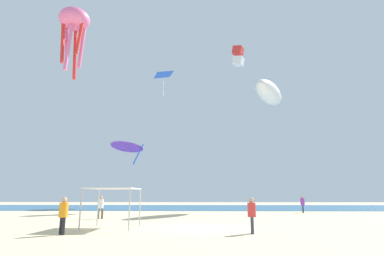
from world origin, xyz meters
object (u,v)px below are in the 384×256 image
object	(u,v)px
person_near_tent	(303,203)
person_leftmost	(252,212)
kite_diamond_blue	(164,76)
kite_box_red	(238,56)
kite_delta_purple	(127,144)
canopy_tent	(113,190)
person_central	(101,205)
person_rightmost	(63,212)
kite_inflatable_white	(269,93)
kite_octopus_pink	(74,23)

from	to	relation	value
person_near_tent	person_leftmost	distance (m)	18.49
kite_diamond_blue	kite_box_red	size ratio (longest dim) A/B	0.95
kite_delta_purple	kite_diamond_blue	distance (m)	12.37
canopy_tent	kite_delta_purple	distance (m)	27.16
person_near_tent	kite_diamond_blue	size ratio (longest dim) A/B	0.55
canopy_tent	kite_delta_purple	size ratio (longest dim) A/B	0.46
person_near_tent	kite_box_red	world-z (taller)	kite_box_red
person_leftmost	kite_box_red	xyz separation A→B (m)	(3.54, 29.23, 21.95)
person_near_tent	kite_delta_purple	bearing A→B (deg)	-99.17
person_central	person_rightmost	size ratio (longest dim) A/B	1.00
canopy_tent	person_rightmost	world-z (taller)	canopy_tent
kite_inflatable_white	kite_delta_purple	xyz separation A→B (m)	(-19.14, 6.60, -5.41)
person_central	person_leftmost	bearing A→B (deg)	-34.20
canopy_tent	kite_octopus_pink	size ratio (longest dim) A/B	0.49
canopy_tent	kite_box_red	distance (m)	35.79
person_near_tent	canopy_tent	bearing A→B (deg)	-27.39
person_leftmost	kite_octopus_pink	size ratio (longest dim) A/B	0.28
kite_delta_purple	kite_octopus_pink	distance (m)	21.35
person_leftmost	kite_delta_purple	world-z (taller)	kite_delta_purple
canopy_tent	person_near_tent	xyz separation A→B (m)	(15.31, 14.43, -1.08)
kite_delta_purple	kite_diamond_blue	xyz separation A→B (m)	(6.03, -8.04, 7.22)
kite_box_red	kite_octopus_pink	distance (m)	27.87
kite_delta_purple	kite_box_red	distance (m)	21.73
person_near_tent	kite_octopus_pink	xyz separation A→B (m)	(-21.02, -8.77, 15.18)
kite_box_red	kite_diamond_blue	bearing A→B (deg)	157.60
person_rightmost	kite_octopus_pink	bearing A→B (deg)	163.29
kite_diamond_blue	kite_box_red	xyz separation A→B (m)	(10.47, 9.24, 6.86)
person_central	kite_box_red	size ratio (longest dim) A/B	0.54
kite_diamond_blue	person_leftmost	bearing A→B (deg)	-0.36
canopy_tent	person_near_tent	distance (m)	21.07
person_central	kite_inflatable_white	size ratio (longest dim) A/B	0.20
canopy_tent	kite_octopus_pink	world-z (taller)	kite_octopus_pink
person_central	kite_box_red	distance (m)	33.04
person_central	kite_inflatable_white	world-z (taller)	kite_inflatable_white
kite_box_red	kite_inflatable_white	bearing A→B (deg)	-135.18
kite_inflatable_white	kite_octopus_pink	xyz separation A→B (m)	(-19.35, -13.45, 1.91)
kite_inflatable_white	kite_box_red	bearing A→B (deg)	46.15
person_rightmost	kite_octopus_pink	size ratio (longest dim) A/B	0.29
canopy_tent	kite_box_red	bearing A→B (deg)	67.76
kite_inflatable_white	kite_delta_purple	size ratio (longest dim) A/B	1.35
kite_octopus_pink	kite_box_red	bearing A→B (deg)	-101.95
kite_inflatable_white	kite_octopus_pink	world-z (taller)	kite_octopus_pink
canopy_tent	kite_diamond_blue	bearing A→B (deg)	88.26
person_near_tent	kite_octopus_pink	world-z (taller)	kite_octopus_pink
person_central	kite_inflatable_white	bearing A→B (deg)	44.27
kite_diamond_blue	person_near_tent	bearing A→B (deg)	58.13
canopy_tent	person_leftmost	distance (m)	7.90
kite_delta_purple	person_rightmost	bearing A→B (deg)	123.25
person_leftmost	kite_diamond_blue	xyz separation A→B (m)	(-6.94, 19.99, 15.08)
kite_diamond_blue	kite_inflatable_white	bearing A→B (deg)	76.77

